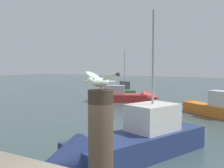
{
  "coord_description": "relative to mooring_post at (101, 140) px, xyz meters",
  "views": [
    {
      "loc": [
        1.43,
        -2.88,
        2.94
      ],
      "look_at": [
        -0.22,
        -0.08,
        2.7
      ],
      "focal_mm": 43.9,
      "sensor_mm": 36.0,
      "label": 1
    }
  ],
  "objects": [
    {
      "name": "boat_navy",
      "position": [
        -2.13,
        4.6,
        -1.55
      ],
      "size": [
        3.39,
        6.18,
        4.95
      ],
      "color": "navy",
      "rests_on": "ground_plane"
    },
    {
      "name": "seagull",
      "position": [
        -0.0,
        -0.0,
        0.69
      ],
      "size": [
        0.66,
        0.4,
        0.21
      ],
      "color": "#C67260",
      "rests_on": "mooring_post"
    },
    {
      "name": "boat_red",
      "position": [
        -8.16,
        16.53,
        -1.69
      ],
      "size": [
        5.56,
        3.73,
        1.61
      ],
      "color": "#B72D28",
      "rests_on": "ground_plane"
    },
    {
      "name": "mooring_post",
      "position": [
        0.0,
        0.0,
        0.0
      ],
      "size": [
        0.29,
        0.29,
        1.14
      ],
      "primitive_type": "cylinder",
      "color": "#382D23",
      "rests_on": "harbor_quay"
    },
    {
      "name": "boat_orange",
      "position": [
        -1.44,
        13.74,
        -1.59
      ],
      "size": [
        4.17,
        3.08,
        1.53
      ],
      "color": "orange",
      "rests_on": "ground_plane"
    },
    {
      "name": "boat_green",
      "position": [
        -11.12,
        21.13,
        -1.67
      ],
      "size": [
        4.25,
        4.45,
        4.42
      ],
      "color": "#2D6B3D",
      "rests_on": "ground_plane"
    }
  ]
}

